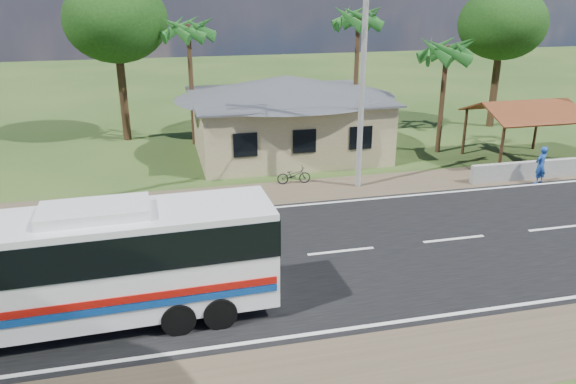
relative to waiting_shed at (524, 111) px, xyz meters
name	(u,v)px	position (x,y,z in m)	size (l,w,h in m)	color
ground	(341,252)	(-13.00, -8.50, -2.73)	(120.00, 120.00, 0.00)	#244017
road	(341,251)	(-13.00, -8.50, -2.72)	(120.00, 16.00, 0.03)	black
house	(286,107)	(-12.00, 4.50, -0.09)	(12.40, 10.00, 5.00)	tan
waiting_shed	(524,111)	(0.00, 0.00, 0.00)	(5.20, 4.48, 3.35)	#3A2715
concrete_barrier	(535,170)	(-1.00, -2.90, -2.28)	(7.00, 0.30, 0.90)	#9E9E99
utility_poles	(356,64)	(-10.33, -2.01, 3.04)	(32.80, 2.22, 11.00)	#9E9E99
palm_near	(447,51)	(-3.50, 2.50, 2.98)	(2.80, 2.80, 6.70)	#47301E
palm_mid	(358,19)	(-7.00, 7.00, 4.43)	(2.80, 2.80, 8.20)	#47301E
palm_far	(188,30)	(-17.00, 7.50, 3.95)	(2.80, 2.80, 7.70)	#47301E
tree_behind_house	(116,21)	(-21.00, 9.50, 4.39)	(6.00, 6.00, 9.61)	#47301E
tree_behind_shed	(502,24)	(3.00, 7.50, 3.95)	(5.60, 5.60, 9.02)	#47301E
coach_bus	(64,262)	(-21.87, -11.29, -0.68)	(11.63, 2.85, 3.59)	white
motorcycle	(294,175)	(-12.89, -0.90, -2.30)	(0.57, 1.63, 0.86)	black
person	(541,165)	(-1.32, -3.63, -1.79)	(0.68, 0.45, 1.87)	#1B4598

